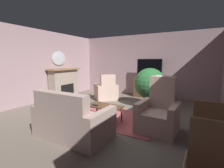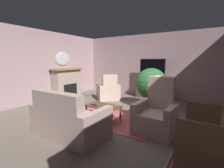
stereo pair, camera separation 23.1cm
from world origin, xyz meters
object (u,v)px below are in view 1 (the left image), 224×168
Objects in this scene: sofa_floral at (72,122)px; potted_plant_tall_palm_by_window at (150,84)px; fireplace at (64,84)px; wall_mirror_oval at (59,58)px; coffee_table at (104,107)px; tv_cabinet at (149,88)px; tv_remote at (95,105)px; side_chair_tucked_against_wall at (209,142)px; armchair_beside_cabinet at (158,115)px; television at (149,68)px; armchair_in_far_corner at (106,91)px.

sofa_floral is 3.02m from potted_plant_tall_palm_by_window.
fireplace reaches higher than sofa_floral.
wall_mirror_oval reaches higher than coffee_table.
tv_cabinet is 0.93× the size of potted_plant_tall_palm_by_window.
tv_remote is 2.65m from side_chair_tucked_against_wall.
potted_plant_tall_palm_by_window reaches higher than coffee_table.
wall_mirror_oval reaches higher than side_chair_tucked_against_wall.
coffee_table is 0.78× the size of armchair_beside_cabinet.
sofa_floral is (0.09, -0.95, -0.09)m from tv_remote.
coffee_table is at bearing -94.23° from television.
armchair_beside_cabinet is at bearing -67.43° from potted_plant_tall_palm_by_window.
potted_plant_tall_palm_by_window is at bearing 70.06° from coffee_table.
coffee_table is at bearing 154.59° from side_chair_tucked_against_wall.
potted_plant_tall_palm_by_window is (3.52, 0.41, 0.21)m from fireplace.
armchair_in_far_corner is at bearing -138.91° from tv_cabinet.
fireplace is at bearing 154.22° from side_chair_tucked_against_wall.
armchair_beside_cabinet is (4.48, -1.30, -1.27)m from wall_mirror_oval.
television is at bearing 110.37° from armchair_beside_cabinet.
wall_mirror_oval reaches higher than sofa_floral.
armchair_in_far_corner is at bearing 143.30° from armchair_beside_cabinet.
coffee_table is 2.30m from armchair_in_far_corner.
television is at bearing 27.58° from wall_mirror_oval.
fireplace is 3.55m from potted_plant_tall_palm_by_window.
fireplace is 1.11× the size of potted_plant_tall_palm_by_window.
side_chair_tucked_against_wall is (0.91, -1.18, 0.16)m from armchair_beside_cabinet.
fireplace is 0.96× the size of sofa_floral.
side_chair_tucked_against_wall is at bearing -16.06° from tv_remote.
fireplace is at bearing -150.58° from television.
television is 1.09× the size of coffee_table.
potted_plant_tall_palm_by_window is (0.76, 2.88, 0.46)m from sofa_floral.
tv_cabinet is 0.86m from television.
potted_plant_tall_palm_by_window is (0.85, 1.93, 0.37)m from tv_remote.
side_chair_tucked_against_wall reaches higher than coffee_table.
television reaches higher than armchair_beside_cabinet.
armchair_in_far_corner reaches higher than coffee_table.
side_chair_tucked_against_wall is (2.04, -4.23, -0.73)m from television.
wall_mirror_oval is 0.47× the size of sofa_floral.
fireplace is 1.42× the size of television.
potted_plant_tall_palm_by_window reaches higher than sofa_floral.
tv_remote is 1.58m from armchair_beside_cabinet.
potted_plant_tall_palm_by_window is (0.42, -1.40, 0.39)m from tv_cabinet.
tv_cabinet is 3.36m from tv_remote.
potted_plant_tall_palm_by_window reaches higher than tv_remote.
tv_cabinet is at bearing 90.00° from television.
coffee_table is at bearing 37.96° from tv_remote.
armchair_in_far_corner is 1.89m from potted_plant_tall_palm_by_window.
television is 0.67× the size of sofa_floral.
armchair_in_far_corner is at bearing 174.37° from potted_plant_tall_palm_by_window.
armchair_in_far_corner reaches higher than tv_cabinet.
tv_cabinet is 4.29m from sofa_floral.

